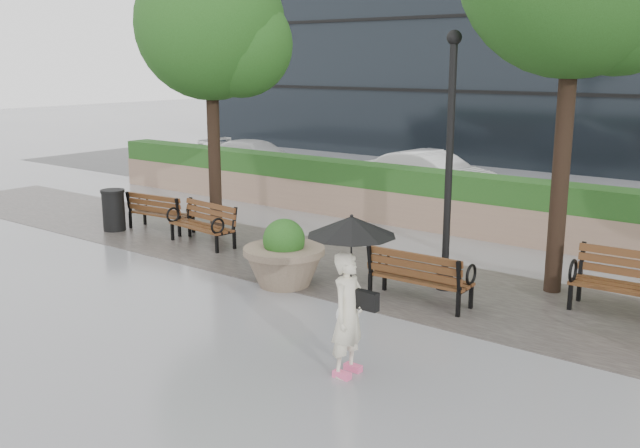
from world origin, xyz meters
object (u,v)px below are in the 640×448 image
Objects in this scene: planter_left at (284,260)px; trash_bin at (114,211)px; bench_0 at (161,220)px; bench_2 at (419,288)px; bench_1 at (203,233)px; lamppost at (448,180)px; bench_3 at (633,298)px; car_left at (257,159)px; car_right at (431,175)px; pedestrian at (350,280)px.

planter_left is 1.56× the size of trash_bin.
bench_2 reaches higher than bench_0.
lamppost reaches higher than bench_1.
bench_2 reaches higher than bench_1.
bench_2 is at bearing 168.42° from bench_0.
bench_3 is 15.19m from car_left.
trash_bin is 8.84m from car_right.
pedestrian is at bearing -37.05° from planter_left.
car_right reaches higher than trash_bin.
bench_3 is 4.91m from pedestrian.
car_left is 2.07× the size of pedestrian.
bench_1 is at bearing 177.42° from car_right.
bench_2 is 1.20× the size of planter_left.
bench_1 is 5.72m from lamppost.
bench_0 is 1.73m from bench_1.
planter_left is at bearing -137.33° from car_left.
planter_left is 12.10m from car_left.
car_right is (-4.30, 7.27, -1.23)m from lamppost.
pedestrian is (0.63, -2.82, 0.95)m from bench_2.
bench_3 is 0.93× the size of pedestrian.
planter_left is 5.77m from trash_bin.
trash_bin is (-0.85, -0.65, 0.19)m from bench_0.
car_right is at bearing 20.82° from pedestrian.
car_left is 15.78m from pedestrian.
trash_bin is 0.22× the size of car_left.
lamppost reaches higher than car_left.
bench_1 is 3.36m from planter_left.
planter_left is at bearing -7.31° from trash_bin.
bench_0 is 0.90× the size of bench_3.
car_right is at bearing -90.66° from car_left.
lamppost is at bearing -90.48° from bench_2.
bench_3 is 0.43× the size of lamppost.
lamppost is 2.15× the size of pedestrian.
lamppost is 1.04× the size of car_left.
lamppost is (-0.02, 0.89, 1.62)m from bench_2.
lamppost is 13.01m from car_left.
pedestrian is at bearing 149.89° from bench_0.
bench_2 is 3.04m from pedestrian.
pedestrian reaches higher than car_right.
pedestrian is (11.48, -10.81, 0.61)m from car_left.
car_right is (-2.00, 8.76, 0.19)m from planter_left.
bench_3 is at bearing 12.93° from bench_1.
bench_1 is 5.51m from bench_2.
bench_2 is 3.21m from bench_3.
bench_2 is at bearing -128.52° from car_left.
car_right is (-4.32, 8.16, 0.39)m from bench_2.
bench_2 is at bearing 14.42° from planter_left.
car_left is (-3.66, 7.20, 0.34)m from bench_0.
pedestrian is at bearing 100.90° from bench_2.
trash_bin reaches higher than bench_1.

